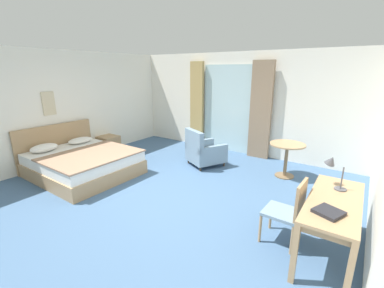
% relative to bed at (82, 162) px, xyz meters
% --- Properties ---
extents(ground, '(6.95, 7.21, 0.10)m').
position_rel_bed_xyz_m(ground, '(2.09, 0.16, -0.33)').
color(ground, '#426084').
extents(wall_back, '(6.55, 0.12, 2.68)m').
position_rel_bed_xyz_m(wall_back, '(2.09, 3.50, 1.06)').
color(wall_back, white).
rests_on(wall_back, ground).
extents(wall_left, '(0.12, 6.81, 2.68)m').
position_rel_bed_xyz_m(wall_left, '(-1.12, 0.16, 1.06)').
color(wall_left, white).
rests_on(wall_left, ground).
extents(balcony_glass_door, '(1.49, 0.02, 2.36)m').
position_rel_bed_xyz_m(balcony_glass_door, '(1.79, 3.42, 0.90)').
color(balcony_glass_door, silver).
rests_on(balcony_glass_door, ground).
extents(curtain_panel_left, '(0.41, 0.10, 2.45)m').
position_rel_bed_xyz_m(curtain_panel_left, '(0.82, 3.32, 0.95)').
color(curtain_panel_left, tan).
rests_on(curtain_panel_left, ground).
extents(curtain_panel_right, '(0.55, 0.10, 2.45)m').
position_rel_bed_xyz_m(curtain_panel_right, '(2.75, 3.32, 0.95)').
color(curtain_panel_right, '#897056').
rests_on(curtain_panel_right, ground).
extents(bed, '(2.16, 1.83, 0.99)m').
position_rel_bed_xyz_m(bed, '(0.00, 0.00, 0.00)').
color(bed, tan).
rests_on(bed, ground).
extents(nightstand, '(0.51, 0.48, 0.46)m').
position_rel_bed_xyz_m(nightstand, '(-0.82, 1.35, -0.05)').
color(nightstand, tan).
rests_on(nightstand, ground).
extents(writing_desk, '(0.58, 1.48, 0.75)m').
position_rel_bed_xyz_m(writing_desk, '(4.84, 0.21, 0.38)').
color(writing_desk, tan).
rests_on(writing_desk, ground).
extents(desk_chair, '(0.46, 0.44, 0.90)m').
position_rel_bed_xyz_m(desk_chair, '(4.36, 0.15, 0.21)').
color(desk_chair, gray).
rests_on(desk_chair, ground).
extents(desk_lamp, '(0.31, 0.23, 0.42)m').
position_rel_bed_xyz_m(desk_lamp, '(4.74, 0.61, 0.75)').
color(desk_lamp, '#4C4C51').
rests_on(desk_lamp, writing_desk).
extents(closed_book, '(0.33, 0.33, 0.04)m').
position_rel_bed_xyz_m(closed_book, '(4.83, -0.17, 0.49)').
color(closed_book, '#232328').
rests_on(closed_book, writing_desk).
extents(armchair_by_window, '(0.98, 1.01, 0.89)m').
position_rel_bed_xyz_m(armchair_by_window, '(1.90, 2.00, 0.06)').
color(armchair_by_window, gray).
rests_on(armchair_by_window, ground).
extents(round_cafe_table, '(0.73, 0.73, 0.74)m').
position_rel_bed_xyz_m(round_cafe_table, '(3.71, 2.41, 0.27)').
color(round_cafe_table, tan).
rests_on(round_cafe_table, ground).
extents(framed_picture, '(0.03, 0.28, 0.53)m').
position_rel_bed_xyz_m(framed_picture, '(-1.04, 0.00, 1.20)').
color(framed_picture, beige).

